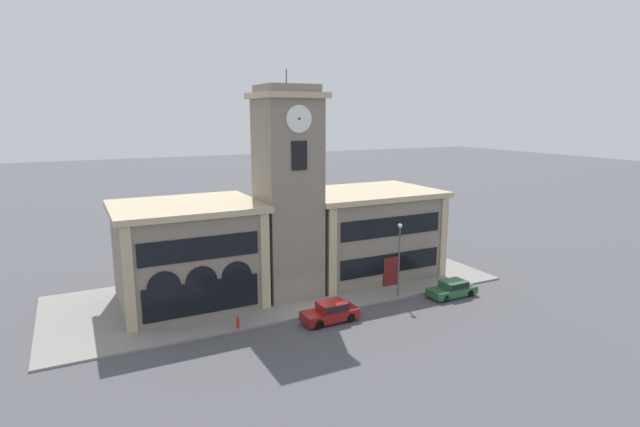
# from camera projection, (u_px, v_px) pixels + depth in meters

# --- Properties ---
(ground_plane) EXTENTS (300.00, 300.00, 0.00)m
(ground_plane) POSITION_uv_depth(u_px,v_px,m) (316.00, 316.00, 37.37)
(ground_plane) COLOR #4C4C51
(sidewalk_kerb) EXTENTS (37.49, 13.45, 0.15)m
(sidewalk_kerb) POSITION_uv_depth(u_px,v_px,m) (282.00, 288.00, 43.24)
(sidewalk_kerb) COLOR gray
(sidewalk_kerb) RESTS_ON ground_plane
(clock_tower) EXTENTS (5.21, 5.21, 18.30)m
(clock_tower) POSITION_uv_depth(u_px,v_px,m) (288.00, 193.00, 40.18)
(clock_tower) COLOR gray
(clock_tower) RESTS_ON ground_plane
(town_hall_left_wing) EXTENTS (11.17, 9.27, 8.08)m
(town_hall_left_wing) POSITION_uv_depth(u_px,v_px,m) (188.00, 253.00, 39.37)
(town_hall_left_wing) COLOR gray
(town_hall_left_wing) RESTS_ON ground_plane
(town_hall_right_wing) EXTENTS (12.89, 9.27, 7.98)m
(town_hall_right_wing) POSITION_uv_depth(u_px,v_px,m) (365.00, 232.00, 46.65)
(town_hall_right_wing) COLOR gray
(town_hall_right_wing) RESTS_ON ground_plane
(parked_car_near) EXTENTS (4.19, 1.81, 1.48)m
(parked_car_near) POSITION_uv_depth(u_px,v_px,m) (331.00, 312.00, 36.23)
(parked_car_near) COLOR maroon
(parked_car_near) RESTS_ON ground_plane
(parked_car_mid) EXTENTS (4.17, 1.81, 1.33)m
(parked_car_mid) POSITION_uv_depth(u_px,v_px,m) (452.00, 288.00, 41.31)
(parked_car_mid) COLOR #285633
(parked_car_mid) RESTS_ON ground_plane
(street_lamp) EXTENTS (0.36, 0.36, 6.11)m
(street_lamp) POSITION_uv_depth(u_px,v_px,m) (399.00, 249.00, 40.31)
(street_lamp) COLOR #4C4C51
(street_lamp) RESTS_ON sidewalk_kerb
(fire_hydrant) EXTENTS (0.22, 0.22, 0.87)m
(fire_hydrant) POSITION_uv_depth(u_px,v_px,m) (238.00, 323.00, 34.79)
(fire_hydrant) COLOR red
(fire_hydrant) RESTS_ON sidewalk_kerb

